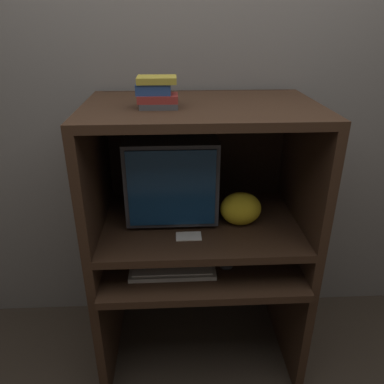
{
  "coord_description": "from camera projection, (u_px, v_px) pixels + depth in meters",
  "views": [
    {
      "loc": [
        -0.12,
        -1.25,
        1.71
      ],
      "look_at": [
        -0.04,
        0.32,
        0.97
      ],
      "focal_mm": 35.0,
      "sensor_mm": 36.0,
      "label": 1
    }
  ],
  "objects": [
    {
      "name": "wall_back",
      "position": [
        196.0,
        103.0,
        1.95
      ],
      "size": [
        6.0,
        0.06,
        2.6
      ],
      "color": "gray",
      "rests_on": "ground_plane"
    },
    {
      "name": "desk_base",
      "position": [
        200.0,
        294.0,
        1.94
      ],
      "size": [
        1.0,
        0.68,
        0.64
      ],
      "color": "#382316",
      "rests_on": "ground_plane"
    },
    {
      "name": "desk_monitor_shelf",
      "position": [
        200.0,
        227.0,
        1.82
      ],
      "size": [
        1.0,
        0.65,
        0.18
      ],
      "color": "#382316",
      "rests_on": "desk_base"
    },
    {
      "name": "hutch_upper",
      "position": [
        201.0,
        143.0,
        1.68
      ],
      "size": [
        1.0,
        0.65,
        0.56
      ],
      "color": "#382316",
      "rests_on": "desk_monitor_shelf"
    },
    {
      "name": "crt_monitor",
      "position": [
        172.0,
        174.0,
        1.78
      ],
      "size": [
        0.42,
        0.37,
        0.41
      ],
      "color": "#333338",
      "rests_on": "desk_monitor_shelf"
    },
    {
      "name": "keyboard",
      "position": [
        173.0,
        268.0,
        1.73
      ],
      "size": [
        0.39,
        0.17,
        0.03
      ],
      "color": "beige",
      "rests_on": "desk_base"
    },
    {
      "name": "mouse",
      "position": [
        226.0,
        266.0,
        1.74
      ],
      "size": [
        0.06,
        0.04,
        0.03
      ],
      "color": "#28282B",
      "rests_on": "desk_base"
    },
    {
      "name": "snack_bag",
      "position": [
        241.0,
        209.0,
        1.75
      ],
      "size": [
        0.19,
        0.14,
        0.16
      ],
      "color": "gold",
      "rests_on": "desk_monitor_shelf"
    },
    {
      "name": "book_stack",
      "position": [
        157.0,
        93.0,
        1.48
      ],
      "size": [
        0.16,
        0.12,
        0.12
      ],
      "color": "#4C4C51",
      "rests_on": "hutch_upper"
    },
    {
      "name": "paper_card",
      "position": [
        189.0,
        236.0,
        1.67
      ],
      "size": [
        0.11,
        0.07,
        0.0
      ],
      "color": "white",
      "rests_on": "desk_monitor_shelf"
    }
  ]
}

